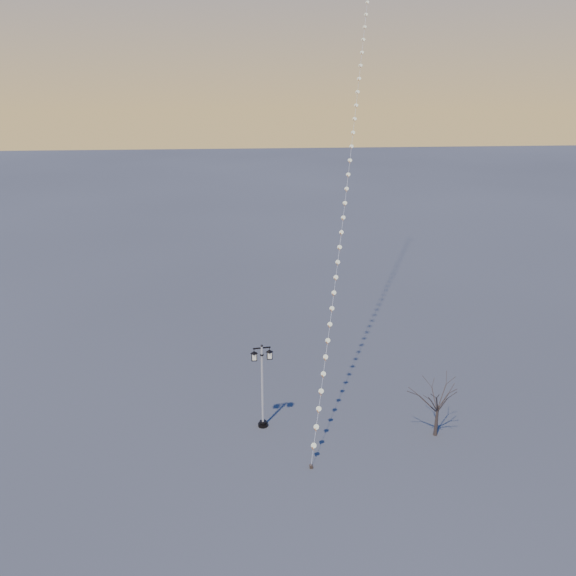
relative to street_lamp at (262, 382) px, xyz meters
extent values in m
plane|color=#434343|center=(3.27, -3.19, -3.05)|extent=(300.00, 300.00, 0.00)
cylinder|color=black|center=(0.00, 0.00, -2.96)|extent=(0.61, 0.61, 0.17)
cylinder|color=black|center=(0.00, 0.00, -2.80)|extent=(0.44, 0.44, 0.15)
cylinder|color=beige|center=(0.00, 0.00, -0.15)|extent=(0.14, 0.14, 5.14)
cylinder|color=black|center=(0.00, 0.00, 1.81)|extent=(0.22, 0.22, 0.07)
cube|color=black|center=(0.00, 0.00, 2.25)|extent=(1.04, 0.21, 0.07)
sphere|color=black|center=(0.00, 0.00, 2.38)|extent=(0.15, 0.15, 0.15)
pyramid|color=black|center=(-0.45, -0.06, 2.09)|extent=(0.48, 0.48, 0.15)
cube|color=beige|center=(-0.45, -0.06, 1.75)|extent=(0.28, 0.28, 0.37)
cube|color=black|center=(-0.45, -0.06, 1.54)|extent=(0.33, 0.33, 0.04)
pyramid|color=black|center=(0.45, 0.06, 2.09)|extent=(0.48, 0.48, 0.15)
cube|color=beige|center=(0.45, 0.06, 1.75)|extent=(0.28, 0.28, 0.37)
cube|color=black|center=(0.45, 0.06, 1.54)|extent=(0.33, 0.33, 0.04)
cone|color=#362B25|center=(10.23, -1.82, -2.04)|extent=(0.24, 0.24, 2.03)
cylinder|color=#382B1F|center=(2.45, -4.30, -2.95)|extent=(0.20, 0.20, 0.20)
cylinder|color=black|center=(2.45, -4.30, -2.92)|extent=(0.03, 0.03, 0.25)
cone|color=orange|center=(6.96, 11.34, 13.32)|extent=(0.08, 0.08, 0.28)
cylinder|color=white|center=(2.45, -4.30, -2.45)|extent=(0.02, 0.02, 0.79)
camera|label=1|loc=(-1.01, -30.74, 17.16)|focal=36.35mm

